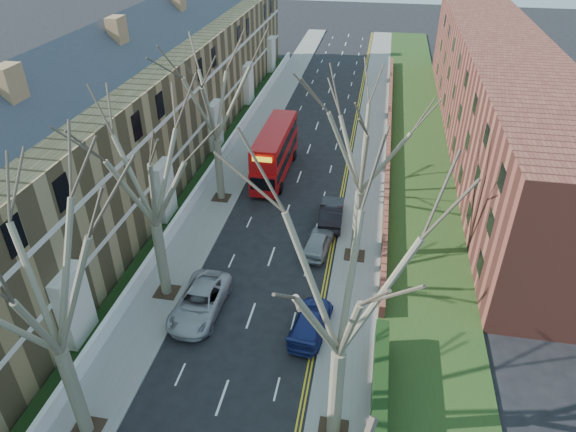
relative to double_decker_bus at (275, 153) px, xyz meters
The scene contains 16 objects.
pavement_left 7.25m from the double_decker_bus, 122.97° to the left, with size 3.00×102.00×0.12m, color slate.
pavement_right 10.28m from the double_decker_bus, 35.45° to the left, with size 3.00×102.00×0.12m, color slate.
terrace_left 12.14m from the double_decker_bus, 169.33° to the right, with size 9.70×78.00×13.60m.
flats_right 22.19m from the double_decker_bus, 26.59° to the left, with size 13.97×54.00×10.00m.
front_wall_left 6.03m from the double_decker_bus, 158.40° to the right, with size 0.30×78.00×1.00m.
grass_verge_right 14.12m from the double_decker_bus, 24.70° to the left, with size 6.00×102.00×0.06m.
tree_left_mid 28.38m from the double_decker_bus, 97.33° to the right, with size 10.50×10.50×14.71m.
tree_left_far 18.92m from the double_decker_bus, 101.50° to the right, with size 10.15×10.15×14.22m.
tree_left_dist 9.74m from the double_decker_bus, 124.11° to the right, with size 10.50×10.50×14.71m.
tree_right_mid 27.41m from the double_decker_bus, 72.55° to the right, with size 10.50×10.50×14.71m.
tree_right_far 15.44m from the double_decker_bus, 54.66° to the right, with size 10.15×10.15×14.22m.
double_decker_bus is the anchor object (origin of this frame).
car_left_far 18.44m from the double_decker_bus, 92.67° to the right, with size 2.59×5.62×1.56m, color #A4A4A9.
car_right_near 19.68m from the double_decker_bus, 72.49° to the right, with size 1.91×4.70×1.36m, color navy.
car_right_mid 12.17m from the double_decker_bus, 64.05° to the right, with size 1.68×4.18×1.43m, color gray.
car_right_far 9.13m from the double_decker_bus, 50.01° to the right, with size 1.70×4.88×1.61m, color black.
Camera 1 is at (6.30, -7.03, 21.55)m, focal length 32.00 mm.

